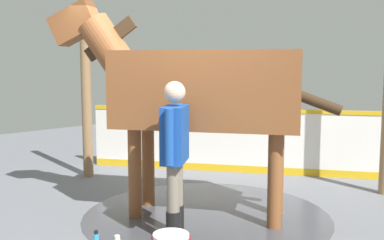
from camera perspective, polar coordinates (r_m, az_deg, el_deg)
ground_plane at (r=5.66m, az=0.72°, el=-11.78°), size 16.00×16.00×0.02m
wet_patch at (r=5.64m, az=1.81°, el=-11.71°), size 2.96×2.96×0.00m
barrier_wall at (r=7.73m, az=5.19°, el=-2.82°), size 4.28×2.64×1.08m
roof_post_near at (r=7.48m, az=-13.02°, el=3.95°), size 0.16×0.16×2.87m
horse at (r=5.38m, az=0.62°, el=3.85°), size 3.09×2.07×2.58m
handler at (r=4.69m, az=-2.14°, el=-3.71°), size 0.46×0.56×1.64m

